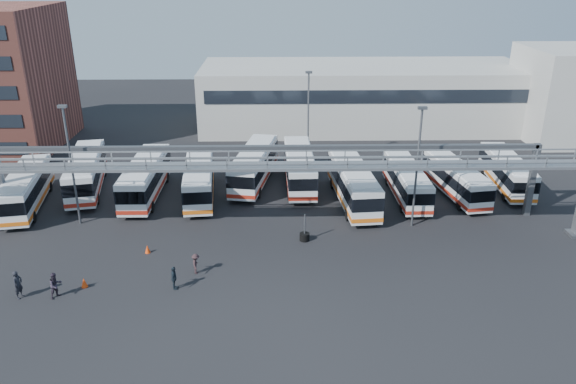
{
  "coord_description": "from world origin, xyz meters",
  "views": [
    {
      "loc": [
        0.82,
        -35.25,
        20.68
      ],
      "look_at": [
        1.59,
        6.0,
        3.56
      ],
      "focal_mm": 35.0,
      "sensor_mm": 36.0,
      "label": 1
    }
  ],
  "objects_px": {
    "cone_left": "(84,283)",
    "tire_stack": "(305,236)",
    "bus_9": "(507,171)",
    "pedestrian_a": "(18,285)",
    "bus_5": "(299,166)",
    "pedestrian_d": "(174,278)",
    "light_pole_mid": "(418,161)",
    "bus_0": "(26,188)",
    "cone_right": "(147,249)",
    "bus_7": "(407,180)",
    "bus_8": "(456,179)",
    "bus_3": "(199,178)",
    "light_pole_back": "(308,114)",
    "pedestrian_b": "(56,285)",
    "light_pole_left": "(71,159)",
    "bus_6": "(353,183)",
    "pedestrian_c": "(196,264)",
    "bus_2": "(145,177)",
    "bus_1": "(86,171)",
    "bus_4": "(254,165)"
  },
  "relations": [
    {
      "from": "light_pole_mid",
      "to": "pedestrian_b",
      "type": "xyz_separation_m",
      "value": [
        -25.88,
        -10.29,
        -4.82
      ]
    },
    {
      "from": "light_pole_back",
      "to": "pedestrian_a",
      "type": "relative_size",
      "value": 5.16
    },
    {
      "from": "tire_stack",
      "to": "bus_3",
      "type": "bearing_deg",
      "value": 136.03
    },
    {
      "from": "light_pole_left",
      "to": "light_pole_mid",
      "type": "xyz_separation_m",
      "value": [
        28.0,
        -1.0,
        0.0
      ]
    },
    {
      "from": "bus_3",
      "to": "tire_stack",
      "type": "distance_m",
      "value": 13.18
    },
    {
      "from": "bus_4",
      "to": "pedestrian_d",
      "type": "xyz_separation_m",
      "value": [
        -4.71,
        -19.48,
        -1.1
      ]
    },
    {
      "from": "pedestrian_b",
      "to": "light_pole_left",
      "type": "bearing_deg",
      "value": 49.78
    },
    {
      "from": "light_pole_mid",
      "to": "light_pole_back",
      "type": "distance_m",
      "value": 17.0
    },
    {
      "from": "bus_2",
      "to": "cone_right",
      "type": "relative_size",
      "value": 17.71
    },
    {
      "from": "tire_stack",
      "to": "cone_right",
      "type": "bearing_deg",
      "value": -171.46
    },
    {
      "from": "cone_left",
      "to": "tire_stack",
      "type": "distance_m",
      "value": 16.7
    },
    {
      "from": "bus_7",
      "to": "pedestrian_c",
      "type": "relative_size",
      "value": 6.85
    },
    {
      "from": "cone_right",
      "to": "bus_7",
      "type": "bearing_deg",
      "value": 25.16
    },
    {
      "from": "cone_left",
      "to": "cone_right",
      "type": "xyz_separation_m",
      "value": [
        3.28,
        4.78,
        -0.02
      ]
    },
    {
      "from": "bus_7",
      "to": "cone_right",
      "type": "distance_m",
      "value": 24.25
    },
    {
      "from": "bus_4",
      "to": "bus_5",
      "type": "xyz_separation_m",
      "value": [
        4.45,
        -0.53,
        -0.03
      ]
    },
    {
      "from": "cone_left",
      "to": "bus_1",
      "type": "bearing_deg",
      "value": 106.32
    },
    {
      "from": "pedestrian_a",
      "to": "pedestrian_b",
      "type": "relative_size",
      "value": 1.09
    },
    {
      "from": "pedestrian_a",
      "to": "light_pole_mid",
      "type": "bearing_deg",
      "value": -55.07
    },
    {
      "from": "bus_2",
      "to": "light_pole_back",
      "type": "bearing_deg",
      "value": 27.88
    },
    {
      "from": "bus_7",
      "to": "tire_stack",
      "type": "height_order",
      "value": "bus_7"
    },
    {
      "from": "pedestrian_a",
      "to": "bus_9",
      "type": "bearing_deg",
      "value": -49.68
    },
    {
      "from": "bus_6",
      "to": "light_pole_back",
      "type": "bearing_deg",
      "value": 104.77
    },
    {
      "from": "bus_5",
      "to": "pedestrian_d",
      "type": "xyz_separation_m",
      "value": [
        -9.16,
        -18.94,
        -1.07
      ]
    },
    {
      "from": "light_pole_left",
      "to": "pedestrian_d",
      "type": "xyz_separation_m",
      "value": [
        9.74,
        -10.45,
        -4.89
      ]
    },
    {
      "from": "bus_0",
      "to": "pedestrian_c",
      "type": "xyz_separation_m",
      "value": [
        16.64,
        -11.87,
        -1.09
      ]
    },
    {
      "from": "bus_9",
      "to": "pedestrian_b",
      "type": "relative_size",
      "value": 5.84
    },
    {
      "from": "light_pole_mid",
      "to": "bus_7",
      "type": "xyz_separation_m",
      "value": [
        0.72,
        5.98,
        -3.98
      ]
    },
    {
      "from": "bus_9",
      "to": "cone_right",
      "type": "xyz_separation_m",
      "value": [
        -32.16,
        -12.66,
        -1.43
      ]
    },
    {
      "from": "bus_7",
      "to": "pedestrian_a",
      "type": "height_order",
      "value": "bus_7"
    },
    {
      "from": "bus_9",
      "to": "pedestrian_a",
      "type": "distance_m",
      "value": 43.5
    },
    {
      "from": "bus_8",
      "to": "bus_0",
      "type": "bearing_deg",
      "value": 174.1
    },
    {
      "from": "bus_2",
      "to": "pedestrian_d",
      "type": "distance_m",
      "value": 17.15
    },
    {
      "from": "bus_2",
      "to": "pedestrian_c",
      "type": "bearing_deg",
      "value": -65.19
    },
    {
      "from": "light_pole_left",
      "to": "bus_8",
      "type": "bearing_deg",
      "value": 9.19
    },
    {
      "from": "bus_3",
      "to": "bus_8",
      "type": "distance_m",
      "value": 24.04
    },
    {
      "from": "bus_7",
      "to": "tire_stack",
      "type": "bearing_deg",
      "value": -140.31
    },
    {
      "from": "tire_stack",
      "to": "pedestrian_c",
      "type": "bearing_deg",
      "value": -148.32
    },
    {
      "from": "light_pole_left",
      "to": "bus_5",
      "type": "xyz_separation_m",
      "value": [
        18.9,
        8.49,
        -3.81
      ]
    },
    {
      "from": "light_pole_mid",
      "to": "bus_0",
      "type": "bearing_deg",
      "value": 172.44
    },
    {
      "from": "pedestrian_c",
      "to": "bus_2",
      "type": "bearing_deg",
      "value": 20.17
    },
    {
      "from": "bus_0",
      "to": "cone_right",
      "type": "relative_size",
      "value": 17.32
    },
    {
      "from": "bus_1",
      "to": "pedestrian_a",
      "type": "xyz_separation_m",
      "value": [
        1.28,
        -18.7,
        -0.96
      ]
    },
    {
      "from": "bus_4",
      "to": "pedestrian_a",
      "type": "distance_m",
      "value": 25.15
    },
    {
      "from": "light_pole_left",
      "to": "light_pole_mid",
      "type": "height_order",
      "value": "same"
    },
    {
      "from": "bus_2",
      "to": "pedestrian_c",
      "type": "distance_m",
      "value": 15.68
    },
    {
      "from": "bus_7",
      "to": "bus_0",
      "type": "bearing_deg",
      "value": -178.52
    },
    {
      "from": "bus_2",
      "to": "cone_right",
      "type": "bearing_deg",
      "value": -77.65
    },
    {
      "from": "bus_1",
      "to": "pedestrian_c",
      "type": "xyz_separation_m",
      "value": [
        12.52,
        -15.78,
        -1.19
      ]
    },
    {
      "from": "bus_3",
      "to": "bus_8",
      "type": "bearing_deg",
      "value": -5.87
    }
  ]
}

